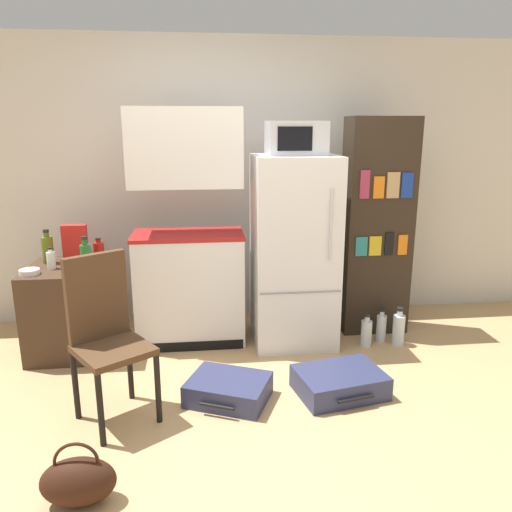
{
  "coord_description": "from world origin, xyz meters",
  "views": [
    {
      "loc": [
        -0.3,
        -2.6,
        1.77
      ],
      "look_at": [
        0.09,
        0.85,
        0.86
      ],
      "focal_mm": 35.0,
      "sensor_mm": 36.0,
      "label": 1
    }
  ],
  "objects_px": {
    "side_table": "(73,309)",
    "bottle_milk_white": "(51,260)",
    "bottle_green_tall": "(86,259)",
    "water_bottle_middle": "(381,327)",
    "handbag": "(78,481)",
    "bookshelf": "(376,227)",
    "kitchen_hutch": "(188,240)",
    "cereal_box": "(75,243)",
    "bottle_olive_oil": "(48,249)",
    "bowl": "(29,272)",
    "suitcase_large_flat": "(228,389)",
    "water_bottle_back": "(399,329)",
    "chair": "(105,326)",
    "microwave": "(296,138)",
    "refrigerator": "(294,251)",
    "suitcase_small_flat": "(340,382)",
    "bottle_ketchup_red": "(99,250)",
    "water_bottle_front": "(366,333)"
  },
  "relations": [
    {
      "from": "microwave",
      "to": "bottle_green_tall",
      "type": "height_order",
      "value": "microwave"
    },
    {
      "from": "bowl",
      "to": "refrigerator",
      "type": "bearing_deg",
      "value": 5.64
    },
    {
      "from": "kitchen_hutch",
      "to": "refrigerator",
      "type": "bearing_deg",
      "value": -5.74
    },
    {
      "from": "bowl",
      "to": "water_bottle_back",
      "type": "height_order",
      "value": "bowl"
    },
    {
      "from": "kitchen_hutch",
      "to": "chair",
      "type": "bearing_deg",
      "value": -114.44
    },
    {
      "from": "side_table",
      "to": "suitcase_small_flat",
      "type": "xyz_separation_m",
      "value": [
        1.94,
        -0.91,
        -0.27
      ]
    },
    {
      "from": "side_table",
      "to": "refrigerator",
      "type": "xyz_separation_m",
      "value": [
        1.78,
        0.01,
        0.42
      ]
    },
    {
      "from": "bottle_green_tall",
      "to": "microwave",
      "type": "bearing_deg",
      "value": 9.43
    },
    {
      "from": "side_table",
      "to": "chair",
      "type": "xyz_separation_m",
      "value": [
        0.44,
        -0.98,
        0.24
      ]
    },
    {
      "from": "bookshelf",
      "to": "bottle_green_tall",
      "type": "bearing_deg",
      "value": -169.66
    },
    {
      "from": "refrigerator",
      "to": "suitcase_small_flat",
      "type": "bearing_deg",
      "value": -80.27
    },
    {
      "from": "handbag",
      "to": "bowl",
      "type": "bearing_deg",
      "value": 112.35
    },
    {
      "from": "cereal_box",
      "to": "kitchen_hutch",
      "type": "bearing_deg",
      "value": -3.51
    },
    {
      "from": "suitcase_small_flat",
      "to": "water_bottle_front",
      "type": "bearing_deg",
      "value": 47.55
    },
    {
      "from": "refrigerator",
      "to": "water_bottle_middle",
      "type": "relative_size",
      "value": 5.31
    },
    {
      "from": "water_bottle_back",
      "to": "cereal_box",
      "type": "bearing_deg",
      "value": 172.29
    },
    {
      "from": "side_table",
      "to": "handbag",
      "type": "xyz_separation_m",
      "value": [
        0.41,
        -1.76,
        -0.23
      ]
    },
    {
      "from": "bottle_milk_white",
      "to": "chair",
      "type": "height_order",
      "value": "chair"
    },
    {
      "from": "cereal_box",
      "to": "bottle_olive_oil",
      "type": "bearing_deg",
      "value": -173.55
    },
    {
      "from": "bookshelf",
      "to": "water_bottle_back",
      "type": "height_order",
      "value": "bookshelf"
    },
    {
      "from": "bookshelf",
      "to": "water_bottle_middle",
      "type": "relative_size",
      "value": 6.33
    },
    {
      "from": "bottle_ketchup_red",
      "to": "suitcase_large_flat",
      "type": "bearing_deg",
      "value": -49.03
    },
    {
      "from": "suitcase_large_flat",
      "to": "suitcase_small_flat",
      "type": "distance_m",
      "value": 0.75
    },
    {
      "from": "handbag",
      "to": "chair",
      "type": "bearing_deg",
      "value": 88.28
    },
    {
      "from": "bottle_olive_oil",
      "to": "bowl",
      "type": "bearing_deg",
      "value": -99.32
    },
    {
      "from": "side_table",
      "to": "bottle_milk_white",
      "type": "relative_size",
      "value": 4.18
    },
    {
      "from": "water_bottle_front",
      "to": "suitcase_small_flat",
      "type": "bearing_deg",
      "value": -120.93
    },
    {
      "from": "bottle_green_tall",
      "to": "water_bottle_middle",
      "type": "distance_m",
      "value": 2.43
    },
    {
      "from": "kitchen_hutch",
      "to": "water_bottle_middle",
      "type": "distance_m",
      "value": 1.77
    },
    {
      "from": "cereal_box",
      "to": "suitcase_large_flat",
      "type": "bearing_deg",
      "value": -42.5
    },
    {
      "from": "water_bottle_middle",
      "to": "bottle_milk_white",
      "type": "bearing_deg",
      "value": 178.42
    },
    {
      "from": "microwave",
      "to": "suitcase_large_flat",
      "type": "relative_size",
      "value": 0.72
    },
    {
      "from": "handbag",
      "to": "water_bottle_front",
      "type": "relative_size",
      "value": 1.27
    },
    {
      "from": "bottle_milk_white",
      "to": "suitcase_large_flat",
      "type": "bearing_deg",
      "value": -33.57
    },
    {
      "from": "bookshelf",
      "to": "water_bottle_middle",
      "type": "bearing_deg",
      "value": -92.29
    },
    {
      "from": "bottle_green_tall",
      "to": "bowl",
      "type": "distance_m",
      "value": 0.44
    },
    {
      "from": "water_bottle_front",
      "to": "suitcase_large_flat",
      "type": "bearing_deg",
      "value": -149.08
    },
    {
      "from": "bottle_ketchup_red",
      "to": "suitcase_small_flat",
      "type": "distance_m",
      "value": 2.2
    },
    {
      "from": "bottle_green_tall",
      "to": "bottle_ketchup_red",
      "type": "bearing_deg",
      "value": 90.56
    },
    {
      "from": "kitchen_hutch",
      "to": "suitcase_large_flat",
      "type": "relative_size",
      "value": 3.06
    },
    {
      "from": "refrigerator",
      "to": "suitcase_large_flat",
      "type": "distance_m",
      "value": 1.3
    },
    {
      "from": "bottle_green_tall",
      "to": "suitcase_large_flat",
      "type": "height_order",
      "value": "bottle_green_tall"
    },
    {
      "from": "bookshelf",
      "to": "suitcase_large_flat",
      "type": "relative_size",
      "value": 2.96
    },
    {
      "from": "microwave",
      "to": "chair",
      "type": "height_order",
      "value": "microwave"
    },
    {
      "from": "chair",
      "to": "water_bottle_front",
      "type": "bearing_deg",
      "value": -12.11
    },
    {
      "from": "bottle_olive_oil",
      "to": "cereal_box",
      "type": "xyz_separation_m",
      "value": [
        0.21,
        0.02,
        0.04
      ]
    },
    {
      "from": "side_table",
      "to": "cereal_box",
      "type": "distance_m",
      "value": 0.52
    },
    {
      "from": "bowl",
      "to": "suitcase_large_flat",
      "type": "bearing_deg",
      "value": -26.93
    },
    {
      "from": "bottle_milk_white",
      "to": "cereal_box",
      "type": "xyz_separation_m",
      "value": [
        0.14,
        0.2,
        0.08
      ]
    },
    {
      "from": "cereal_box",
      "to": "bowl",
      "type": "bearing_deg",
      "value": -127.45
    }
  ]
}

